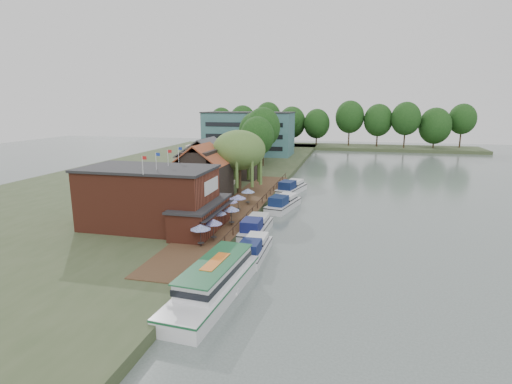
% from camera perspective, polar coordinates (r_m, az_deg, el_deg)
% --- Properties ---
extents(ground, '(260.00, 260.00, 0.00)m').
position_cam_1_polar(ground, '(46.10, 3.82, -7.17)').
color(ground, '#515E59').
rests_on(ground, ground).
extents(land_bank, '(50.00, 140.00, 1.00)m').
position_cam_1_polar(land_bank, '(87.52, -11.88, 2.36)').
color(land_bank, '#384728').
rests_on(land_bank, ground).
extents(quay_deck, '(6.00, 50.00, 0.10)m').
position_cam_1_polar(quay_deck, '(56.82, -2.43, -2.24)').
color(quay_deck, '#47301E').
rests_on(quay_deck, land_bank).
extents(quay_rail, '(0.20, 49.00, 1.00)m').
position_cam_1_polar(quay_rail, '(56.52, 0.34, -1.84)').
color(quay_rail, black).
rests_on(quay_rail, land_bank).
extents(pub, '(20.00, 11.00, 7.30)m').
position_cam_1_polar(pub, '(48.10, -12.98, -0.86)').
color(pub, maroon).
rests_on(pub, land_bank).
extents(hotel_block, '(25.40, 12.40, 12.30)m').
position_cam_1_polar(hotel_block, '(116.83, -1.03, 8.39)').
color(hotel_block, '#38666B').
rests_on(hotel_block, land_bank).
extents(cottage_a, '(8.60, 7.60, 8.50)m').
position_cam_1_polar(cottage_a, '(61.84, -7.71, 2.85)').
color(cottage_a, black).
rests_on(cottage_a, land_bank).
extents(cottage_b, '(9.60, 8.60, 8.50)m').
position_cam_1_polar(cottage_b, '(72.13, -7.09, 4.23)').
color(cottage_b, beige).
rests_on(cottage_b, land_bank).
extents(cottage_c, '(7.60, 7.60, 8.50)m').
position_cam_1_polar(cottage_c, '(79.38, -2.10, 5.07)').
color(cottage_c, black).
rests_on(cottage_c, land_bank).
extents(willow, '(8.60, 8.60, 10.43)m').
position_cam_1_polar(willow, '(64.96, -2.43, 4.27)').
color(willow, '#476B2D').
rests_on(willow, land_bank).
extents(umbrella_0, '(2.18, 2.18, 2.38)m').
position_cam_1_polar(umbrella_0, '(41.58, -7.90, -6.14)').
color(umbrella_0, navy).
rests_on(umbrella_0, quay_deck).
extents(umbrella_1, '(1.96, 1.96, 2.38)m').
position_cam_1_polar(umbrella_1, '(43.19, -6.08, -5.38)').
color(umbrella_1, '#1B1C98').
rests_on(umbrella_1, quay_deck).
extents(umbrella_2, '(2.41, 2.41, 2.38)m').
position_cam_1_polar(umbrella_2, '(47.01, -5.65, -3.88)').
color(umbrella_2, navy).
rests_on(umbrella_2, quay_deck).
extents(umbrella_3, '(2.00, 2.00, 2.38)m').
position_cam_1_polar(umbrella_3, '(48.35, -3.51, -3.38)').
color(umbrella_3, navy).
rests_on(umbrella_3, quay_deck).
extents(umbrella_4, '(2.16, 2.16, 2.38)m').
position_cam_1_polar(umbrella_4, '(52.38, -3.78, -2.13)').
color(umbrella_4, navy).
rests_on(umbrella_4, quay_deck).
extents(umbrella_5, '(2.26, 2.26, 2.38)m').
position_cam_1_polar(umbrella_5, '(54.27, -2.58, -1.60)').
color(umbrella_5, navy).
rests_on(umbrella_5, quay_deck).
extents(umbrella_6, '(2.04, 2.04, 2.38)m').
position_cam_1_polar(umbrella_6, '(58.08, -1.16, -0.65)').
color(umbrella_6, navy).
rests_on(umbrella_6, quay_deck).
extents(cruiser_0, '(2.96, 8.99, 2.14)m').
position_cam_1_polar(cruiser_0, '(41.66, -0.33, -7.76)').
color(cruiser_0, silver).
rests_on(cruiser_0, ground).
extents(cruiser_1, '(3.17, 9.64, 2.32)m').
position_cam_1_polar(cruiser_1, '(48.48, -0.09, -4.70)').
color(cruiser_1, silver).
rests_on(cruiser_1, ground).
extents(cruiser_2, '(5.08, 10.18, 2.36)m').
position_cam_1_polar(cruiser_2, '(59.91, 3.90, -1.36)').
color(cruiser_2, silver).
rests_on(cruiser_2, ground).
extents(cruiser_3, '(5.40, 10.58, 2.46)m').
position_cam_1_polar(cruiser_3, '(70.94, 5.07, 0.84)').
color(cruiser_3, white).
rests_on(cruiser_3, ground).
extents(tour_boat, '(4.83, 13.71, 2.94)m').
position_cam_1_polar(tour_boat, '(33.29, -6.23, -12.49)').
color(tour_boat, silver).
rests_on(tour_boat, ground).
extents(swan, '(0.44, 0.44, 0.44)m').
position_cam_1_polar(swan, '(33.81, -3.01, -14.37)').
color(swan, white).
rests_on(swan, ground).
extents(bank_tree_0, '(7.58, 7.58, 11.82)m').
position_cam_1_polar(bank_tree_0, '(89.61, 0.17, 6.99)').
color(bank_tree_0, '#143811').
rests_on(bank_tree_0, land_bank).
extents(bank_tree_1, '(8.13, 8.13, 13.76)m').
position_cam_1_polar(bank_tree_1, '(94.63, 0.99, 7.87)').
color(bank_tree_1, '#143811').
rests_on(bank_tree_1, land_bank).
extents(bank_tree_2, '(8.55, 8.55, 12.61)m').
position_cam_1_polar(bank_tree_2, '(101.97, -0.03, 7.88)').
color(bank_tree_2, '#143811').
rests_on(bank_tree_2, land_bank).
extents(bank_tree_3, '(7.92, 7.92, 11.75)m').
position_cam_1_polar(bank_tree_3, '(125.16, 2.43, 8.53)').
color(bank_tree_3, '#143811').
rests_on(bank_tree_3, land_bank).
extents(bank_tree_4, '(6.62, 6.62, 11.59)m').
position_cam_1_polar(bank_tree_4, '(130.32, 2.38, 8.65)').
color(bank_tree_4, '#143811').
rests_on(bank_tree_4, land_bank).
extents(bank_tree_5, '(6.28, 6.28, 13.20)m').
position_cam_1_polar(bank_tree_5, '(137.27, 4.88, 9.15)').
color(bank_tree_5, '#143811').
rests_on(bank_tree_5, land_bank).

